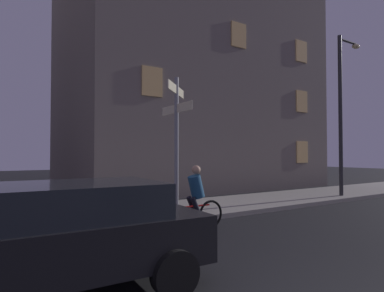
{
  "coord_description": "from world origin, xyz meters",
  "views": [
    {
      "loc": [
        -3.45,
        -1.73,
        1.89
      ],
      "look_at": [
        1.48,
        5.97,
        2.12
      ],
      "focal_mm": 30.11,
      "sensor_mm": 36.0,
      "label": 1
    }
  ],
  "objects_px": {
    "signpost": "(176,132)",
    "cyclist": "(195,201)",
    "car_far_trailing": "(63,234)",
    "street_lamp": "(343,102)"
  },
  "relations": [
    {
      "from": "street_lamp",
      "to": "signpost",
      "type": "bearing_deg",
      "value": -178.4
    },
    {
      "from": "car_far_trailing",
      "to": "cyclist",
      "type": "distance_m",
      "value": 3.98
    },
    {
      "from": "signpost",
      "to": "car_far_trailing",
      "type": "distance_m",
      "value": 5.12
    },
    {
      "from": "signpost",
      "to": "car_far_trailing",
      "type": "xyz_separation_m",
      "value": [
        -3.61,
        -3.21,
        -1.69
      ]
    },
    {
      "from": "car_far_trailing",
      "to": "cyclist",
      "type": "relative_size",
      "value": 2.27
    },
    {
      "from": "car_far_trailing",
      "to": "cyclist",
      "type": "bearing_deg",
      "value": 30.32
    },
    {
      "from": "cyclist",
      "to": "signpost",
      "type": "bearing_deg",
      "value": 81.74
    },
    {
      "from": "car_far_trailing",
      "to": "cyclist",
      "type": "xyz_separation_m",
      "value": [
        3.44,
        2.01,
        -0.06
      ]
    },
    {
      "from": "signpost",
      "to": "cyclist",
      "type": "distance_m",
      "value": 2.13
    },
    {
      "from": "street_lamp",
      "to": "car_far_trailing",
      "type": "xyz_separation_m",
      "value": [
        -11.94,
        -3.44,
        -3.3
      ]
    }
  ]
}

